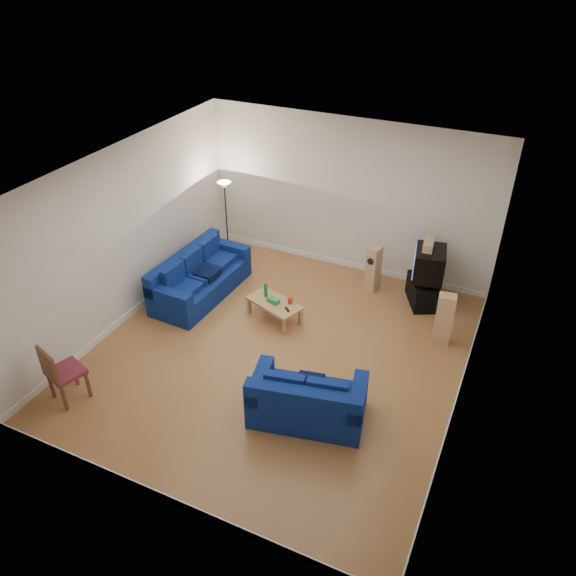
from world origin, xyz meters
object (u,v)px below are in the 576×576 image
at_px(sofa_loveseat, 307,403).
at_px(tv_stand, 422,292).
at_px(sofa_three_seat, 199,280).
at_px(television, 429,264).
at_px(coffee_table, 274,304).

relative_size(sofa_loveseat, tv_stand, 2.22).
bearing_deg(sofa_loveseat, sofa_three_seat, 134.23).
bearing_deg(television, coffee_table, -65.78).
bearing_deg(sofa_three_seat, coffee_table, 87.76).
xyz_separation_m(sofa_loveseat, coffee_table, (-1.54, 2.05, 0.01)).
distance_m(sofa_three_seat, sofa_loveseat, 3.93).
xyz_separation_m(sofa_three_seat, sofa_loveseat, (3.26, -2.19, -0.00)).
bearing_deg(sofa_loveseat, coffee_table, 114.99).
height_order(sofa_three_seat, tv_stand, sofa_three_seat).
relative_size(sofa_three_seat, coffee_table, 1.97).
distance_m(coffee_table, tv_stand, 2.89).
height_order(sofa_three_seat, coffee_table, sofa_three_seat).
bearing_deg(television, sofa_three_seat, -80.27).
relative_size(sofa_loveseat, coffee_table, 1.59).
relative_size(tv_stand, television, 1.00).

